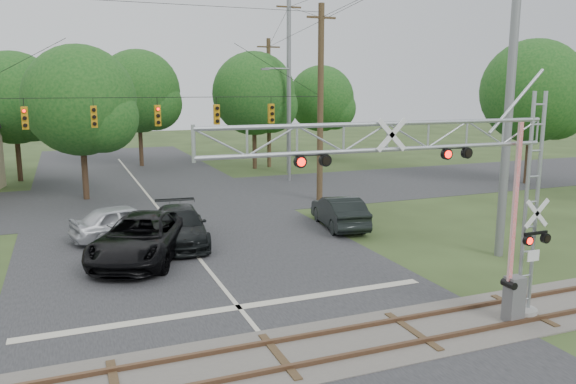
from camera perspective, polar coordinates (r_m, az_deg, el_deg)
name	(u,v)px	position (r m, az deg, el deg)	size (l,w,h in m)	color
road_main	(205,266)	(21.95, -8.45, -7.42)	(14.00, 90.00, 0.02)	#252527
road_cross	(151,199)	(35.32, -13.75, -0.73)	(90.00, 12.00, 0.02)	#252527
railroad_track	(279,356)	(14.82, -0.93, -16.36)	(90.00, 3.20, 0.17)	#534C48
crossing_gantry	(448,188)	(15.45, 15.96, 0.43)	(10.24, 0.85, 6.65)	gray
traffic_signal_span	(175,108)	(30.89, -11.40, 8.39)	(19.34, 0.36, 11.50)	gray
pickup_black	(142,238)	(23.03, -14.62, -4.50)	(2.96, 6.43, 1.79)	black
car_dark	(180,226)	(24.99, -10.94, -3.42)	(2.21, 5.43, 1.57)	black
sedan_silver	(125,222)	(26.32, -16.26, -2.92)	(1.89, 4.69, 1.60)	#B5B7BD
suv_dark	(339,212)	(27.49, 5.24, -2.01)	(1.65, 4.74, 1.56)	black
streetlight	(287,118)	(40.61, -0.07, 7.55)	(2.20, 0.23, 8.24)	gray
utility_poles	(220,99)	(33.53, -6.88, 9.39)	(23.59, 28.29, 13.47)	#3D2C1C
treeline	(155,96)	(43.70, -13.38, 9.48)	(53.96, 27.63, 10.06)	#3D2A1C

